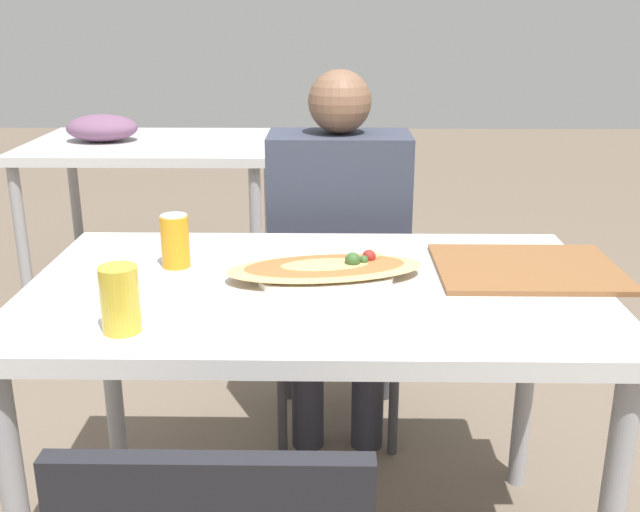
# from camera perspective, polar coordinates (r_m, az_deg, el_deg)

# --- Properties ---
(dining_table) EXTENTS (1.27, 0.76, 0.74)m
(dining_table) POSITION_cam_1_polar(r_m,az_deg,el_deg) (1.68, -0.37, -4.52)
(dining_table) COLOR silver
(dining_table) RESTS_ON ground_plane
(chair_far_seated) EXTENTS (0.40, 0.40, 0.84)m
(chair_far_seated) POSITION_cam_1_polar(r_m,az_deg,el_deg) (2.40, 1.38, -1.89)
(chair_far_seated) COLOR black
(chair_far_seated) RESTS_ON ground_plane
(person_seated) EXTENTS (0.41, 0.26, 1.15)m
(person_seated) POSITION_cam_1_polar(r_m,az_deg,el_deg) (2.24, 1.44, 1.80)
(person_seated) COLOR #2D2D38
(person_seated) RESTS_ON ground_plane
(pizza_main) EXTENTS (0.47, 0.31, 0.06)m
(pizza_main) POSITION_cam_1_polar(r_m,az_deg,el_deg) (1.67, 0.48, -1.10)
(pizza_main) COLOR white
(pizza_main) RESTS_ON dining_table
(soda_can) EXTENTS (0.07, 0.07, 0.12)m
(soda_can) POSITION_cam_1_polar(r_m,az_deg,el_deg) (1.77, -10.98, 1.14)
(soda_can) COLOR orange
(soda_can) RESTS_ON dining_table
(drink_glass) EXTENTS (0.07, 0.07, 0.13)m
(drink_glass) POSITION_cam_1_polar(r_m,az_deg,el_deg) (1.44, -15.00, -3.21)
(drink_glass) COLOR gold
(drink_glass) RESTS_ON dining_table
(serving_tray) EXTENTS (0.42, 0.33, 0.01)m
(serving_tray) POSITION_cam_1_polar(r_m,az_deg,el_deg) (1.79, 15.49, -0.90)
(serving_tray) COLOR brown
(serving_tray) RESTS_ON dining_table
(background_table) EXTENTS (1.10, 0.80, 0.86)m
(background_table) POSITION_cam_1_polar(r_m,az_deg,el_deg) (3.53, -13.28, 7.61)
(background_table) COLOR silver
(background_table) RESTS_ON ground_plane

